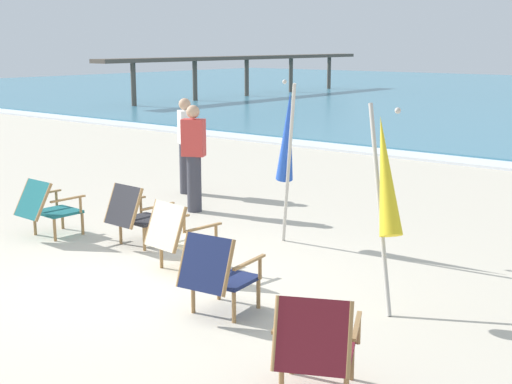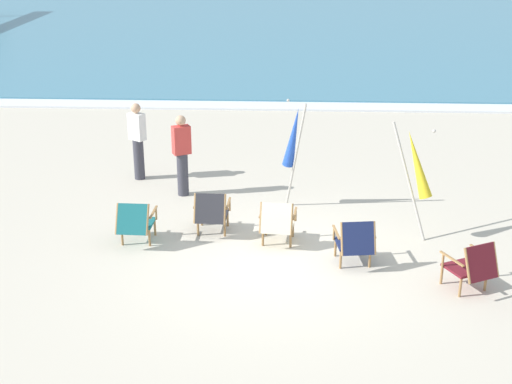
# 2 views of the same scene
# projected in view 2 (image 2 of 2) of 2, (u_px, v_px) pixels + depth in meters

# --- Properties ---
(ground_plane) EXTENTS (80.00, 80.00, 0.00)m
(ground_plane) POSITION_uv_depth(u_px,v_px,m) (275.00, 261.00, 11.51)
(ground_plane) COLOR beige
(sea) EXTENTS (80.00, 40.00, 0.10)m
(sea) POSITION_uv_depth(u_px,v_px,m) (286.00, 13.00, 39.57)
(sea) COLOR teal
(sea) RESTS_ON ground
(surf_band) EXTENTS (80.00, 1.10, 0.06)m
(surf_band) POSITION_uv_depth(u_px,v_px,m) (282.00, 105.00, 20.70)
(surf_band) COLOR white
(surf_band) RESTS_ON ground
(beach_chair_far_center) EXTENTS (0.64, 0.74, 0.81)m
(beach_chair_far_center) POSITION_uv_depth(u_px,v_px,m) (277.00, 222.00, 11.91)
(beach_chair_far_center) COLOR beige
(beach_chair_far_center) RESTS_ON ground
(beach_chair_front_right) EXTENTS (0.61, 0.77, 0.78)m
(beach_chair_front_right) POSITION_uv_depth(u_px,v_px,m) (135.00, 221.00, 11.93)
(beach_chair_front_right) COLOR #196066
(beach_chair_front_right) RESTS_ON ground
(beach_chair_back_right) EXTENTS (0.82, 0.87, 0.81)m
(beach_chair_back_right) POSITION_uv_depth(u_px,v_px,m) (472.00, 266.00, 10.42)
(beach_chair_back_right) COLOR maroon
(beach_chair_back_right) RESTS_ON ground
(beach_chair_back_left) EXTENTS (0.66, 0.76, 0.81)m
(beach_chair_back_left) POSITION_uv_depth(u_px,v_px,m) (355.00, 241.00, 11.19)
(beach_chair_back_left) COLOR #19234C
(beach_chair_back_left) RESTS_ON ground
(beach_chair_front_left) EXTENTS (0.61, 0.72, 0.81)m
(beach_chair_front_left) POSITION_uv_depth(u_px,v_px,m) (211.00, 212.00, 12.30)
(beach_chair_front_left) COLOR #28282D
(beach_chair_front_left) RESTS_ON ground
(umbrella_furled_yellow) EXTENTS (0.73, 0.68, 1.98)m
(umbrella_furled_yellow) POSITION_uv_depth(u_px,v_px,m) (417.00, 166.00, 11.94)
(umbrella_furled_yellow) COLOR #B7B2A8
(umbrella_furled_yellow) RESTS_ON ground
(umbrella_furled_blue) EXTENTS (0.49, 0.43, 2.10)m
(umbrella_furled_blue) POSITION_uv_depth(u_px,v_px,m) (293.00, 138.00, 13.13)
(umbrella_furled_blue) COLOR #B7B2A8
(umbrella_furled_blue) RESTS_ON ground
(person_near_chairs) EXTENTS (0.39, 0.35, 1.63)m
(person_near_chairs) POSITION_uv_depth(u_px,v_px,m) (138.00, 141.00, 14.77)
(person_near_chairs) COLOR #383842
(person_near_chairs) RESTS_ON ground
(person_by_waterline) EXTENTS (0.39, 0.33, 1.63)m
(person_by_waterline) POSITION_uv_depth(u_px,v_px,m) (182.00, 155.00, 13.91)
(person_by_waterline) COLOR #383842
(person_by_waterline) RESTS_ON ground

